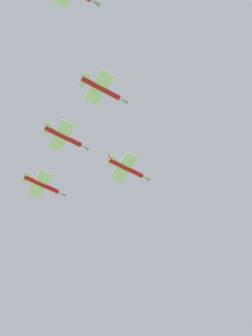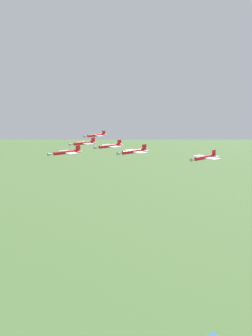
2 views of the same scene
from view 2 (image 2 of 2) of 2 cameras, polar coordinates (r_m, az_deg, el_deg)
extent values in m
cylinder|color=red|center=(116.09, -10.73, 2.86)|extent=(10.66, 2.29, 1.29)
cone|color=#9EA3AD|center=(113.35, -13.64, 2.48)|extent=(2.46, 1.45, 1.23)
cube|color=white|center=(116.37, -10.47, 2.86)|extent=(4.63, 9.72, 0.21)
cube|color=white|center=(118.24, -8.73, 3.11)|extent=(2.02, 4.14, 0.21)
cube|color=red|center=(118.02, -8.79, 3.62)|extent=(1.89, 0.36, 2.12)
cylinder|color=red|center=(110.91, 1.58, 3.07)|extent=(10.66, 2.29, 1.29)
cone|color=#9EA3AD|center=(106.98, -1.10, 2.71)|extent=(2.46, 1.45, 1.23)
cube|color=white|center=(111.28, 1.81, 3.07)|extent=(4.63, 9.72, 0.21)
cube|color=white|center=(113.86, 3.39, 3.30)|extent=(2.02, 4.14, 0.21)
cube|color=red|center=(113.63, 3.36, 3.83)|extent=(1.89, 0.36, 2.12)
cylinder|color=red|center=(139.66, -7.63, 4.56)|extent=(10.66, 2.29, 1.29)
cone|color=#9EA3AD|center=(136.56, -9.98, 4.29)|extent=(2.46, 1.45, 1.23)
cube|color=white|center=(139.96, -7.42, 4.56)|extent=(4.63, 9.72, 0.21)
cube|color=white|center=(142.02, -6.01, 4.74)|extent=(2.02, 4.14, 0.21)
cube|color=red|center=(141.82, -6.05, 5.16)|extent=(1.89, 0.36, 2.12)
cylinder|color=red|center=(125.83, -2.89, 4.07)|extent=(10.66, 2.29, 1.29)
cone|color=#9EA3AD|center=(122.29, -5.38, 3.77)|extent=(2.46, 1.45, 1.23)
cube|color=white|center=(126.17, -2.67, 4.07)|extent=(4.63, 9.72, 0.21)
cube|color=white|center=(128.51, -1.19, 4.26)|extent=(2.02, 4.14, 0.21)
cube|color=red|center=(128.30, -1.23, 4.73)|extent=(1.89, 0.36, 2.12)
cylinder|color=red|center=(111.58, 14.38, 1.90)|extent=(10.66, 2.29, 1.29)
cone|color=#9EA3AD|center=(106.61, 12.23, 1.52)|extent=(2.46, 1.45, 1.23)
cube|color=white|center=(112.05, 14.56, 1.90)|extent=(4.63, 9.72, 0.21)
cube|color=white|center=(115.23, 15.80, 2.15)|extent=(2.02, 4.14, 0.21)
cube|color=red|center=(114.97, 15.80, 2.67)|extent=(1.89, 0.36, 2.12)
cylinder|color=red|center=(163.52, -5.42, 5.99)|extent=(10.66, 2.29, 1.29)
cone|color=#9EA3AD|center=(160.17, -7.39, 5.80)|extent=(2.46, 1.45, 1.23)
cube|color=white|center=(163.84, -5.25, 5.99)|extent=(4.63, 9.72, 0.21)
cube|color=white|center=(166.03, -4.07, 6.12)|extent=(2.02, 4.14, 0.21)
cube|color=red|center=(165.85, -4.10, 6.48)|extent=(1.89, 0.36, 2.12)
camera|label=1|loc=(229.85, -8.41, -21.67)|focal=51.77mm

